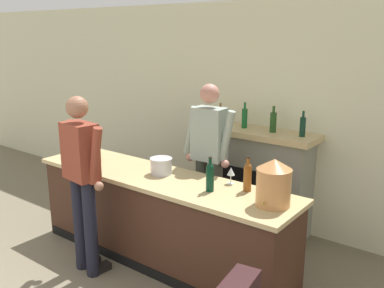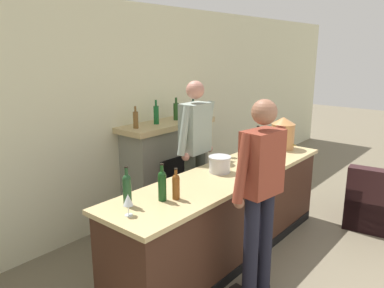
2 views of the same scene
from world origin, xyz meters
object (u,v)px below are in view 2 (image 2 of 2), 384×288
object	(u,v)px
wine_glass_by_dispenser	(128,200)
person_customer	(260,193)
person_bartender	(195,151)
ice_bucket_steel	(220,164)
fireplace_stone	(167,166)
wine_bottle_burgundy_dark	(262,147)
wine_bottle_merlot_tall	(162,184)
wine_bottle_cabernet_heavy	(176,185)
copper_dispenser	(283,133)
wine_bottle_riesling_slim	(258,140)
wine_bottle_rose_blush	(127,188)
wine_glass_front_right	(243,145)

from	to	relation	value
wine_glass_by_dispenser	person_customer	bearing A→B (deg)	-34.41
person_bartender	ice_bucket_steel	distance (m)	0.58
fireplace_stone	person_bartender	size ratio (longest dim) A/B	0.85
fireplace_stone	wine_bottle_burgundy_dark	bearing A→B (deg)	-80.70
wine_bottle_merlot_tall	wine_bottle_cabernet_heavy	world-z (taller)	wine_bottle_merlot_tall
person_customer	ice_bucket_steel	distance (m)	0.81
person_bartender	wine_bottle_burgundy_dark	distance (m)	0.78
copper_dispenser	wine_bottle_cabernet_heavy	xyz separation A→B (m)	(-2.14, -0.08, -0.08)
ice_bucket_steel	wine_bottle_riesling_slim	distance (m)	0.97
copper_dispenser	wine_bottle_riesling_slim	world-z (taller)	copper_dispenser
fireplace_stone	wine_bottle_riesling_slim	size ratio (longest dim) A/B	4.73
fireplace_stone	wine_bottle_cabernet_heavy	world-z (taller)	fireplace_stone
person_bartender	ice_bucket_steel	world-z (taller)	person_bartender
wine_bottle_rose_blush	wine_bottle_riesling_slim	bearing A→B (deg)	1.07
person_customer	ice_bucket_steel	world-z (taller)	person_customer
fireplace_stone	wine_bottle_rose_blush	xyz separation A→B (m)	(-1.66, -1.15, 0.45)
fireplace_stone	copper_dispenser	distance (m)	1.60
fireplace_stone	copper_dispenser	bearing A→B (deg)	-56.63
person_customer	wine_glass_by_dispenser	distance (m)	1.11
wine_glass_front_right	wine_bottle_merlot_tall	bearing A→B (deg)	-171.41
person_customer	wine_bottle_burgundy_dark	xyz separation A→B (m)	(1.09, 0.60, 0.08)
copper_dispenser	wine_bottle_rose_blush	size ratio (longest dim) A/B	1.21
fireplace_stone	person_bartender	bearing A→B (deg)	-108.82
copper_dispenser	wine_glass_by_dispenser	bearing A→B (deg)	-179.42
fireplace_stone	wine_glass_by_dispenser	size ratio (longest dim) A/B	8.86
wine_glass_by_dispenser	wine_glass_front_right	bearing A→B (deg)	7.30
person_customer	person_bartender	world-z (taller)	person_bartender
person_bartender	copper_dispenser	size ratio (longest dim) A/B	4.48
fireplace_stone	wine_bottle_merlot_tall	world-z (taller)	fireplace_stone
fireplace_stone	copper_dispenser	xyz separation A→B (m)	(0.84, -1.27, 0.51)
wine_bottle_cabernet_heavy	wine_glass_by_dispenser	world-z (taller)	wine_bottle_cabernet_heavy
ice_bucket_steel	wine_bottle_merlot_tall	bearing A→B (deg)	-175.79
fireplace_stone	wine_bottle_burgundy_dark	xyz separation A→B (m)	(0.22, -1.32, 0.45)
fireplace_stone	wine_bottle_rose_blush	world-z (taller)	fireplace_stone
wine_bottle_rose_blush	wine_glass_by_dispenser	xyz separation A→B (m)	(-0.12, -0.15, -0.02)
wine_bottle_cabernet_heavy	wine_bottle_riesling_slim	bearing A→B (deg)	7.95
copper_dispenser	ice_bucket_steel	xyz separation A→B (m)	(-1.31, 0.05, -0.12)
person_customer	wine_bottle_merlot_tall	xyz separation A→B (m)	(-0.53, 0.64, 0.08)
copper_dispenser	wine_bottle_merlot_tall	world-z (taller)	copper_dispenser
fireplace_stone	wine_glass_by_dispenser	xyz separation A→B (m)	(-1.79, -1.30, 0.42)
wine_bottle_riesling_slim	wine_bottle_rose_blush	world-z (taller)	wine_bottle_rose_blush
wine_bottle_cabernet_heavy	wine_glass_front_right	size ratio (longest dim) A/B	1.68
wine_bottle_cabernet_heavy	person_customer	bearing A→B (deg)	-52.76
wine_bottle_rose_blush	wine_bottle_merlot_tall	bearing A→B (deg)	-28.22
ice_bucket_steel	wine_bottle_cabernet_heavy	bearing A→B (deg)	-170.61
fireplace_stone	wine_bottle_riesling_slim	bearing A→B (deg)	-66.10
wine_glass_by_dispenser	ice_bucket_steel	bearing A→B (deg)	3.46
wine_bottle_riesling_slim	wine_bottle_rose_blush	distance (m)	2.15
fireplace_stone	ice_bucket_steel	size ratio (longest dim) A/B	6.68
ice_bucket_steel	wine_bottle_cabernet_heavy	world-z (taller)	wine_bottle_cabernet_heavy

